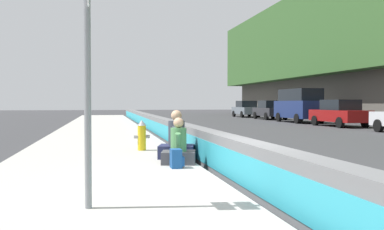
% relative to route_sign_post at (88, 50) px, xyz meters
% --- Properties ---
extents(ground_plane, '(160.00, 160.00, 0.00)m').
position_rel_route_sign_post_xyz_m(ground_plane, '(1.42, -2.71, -2.21)').
color(ground_plane, '#353538').
rests_on(ground_plane, ground).
extents(sidewalk_strip, '(80.00, 4.40, 0.14)m').
position_rel_route_sign_post_xyz_m(sidewalk_strip, '(1.42, -0.06, -2.14)').
color(sidewalk_strip, '#A8A59E').
rests_on(sidewalk_strip, ground_plane).
extents(jersey_barrier, '(76.00, 0.45, 0.85)m').
position_rel_route_sign_post_xyz_m(jersey_barrier, '(1.42, -2.71, -1.79)').
color(jersey_barrier, slate).
rests_on(jersey_barrier, ground_plane).
extents(route_sign_post, '(0.44, 0.09, 3.60)m').
position_rel_route_sign_post_xyz_m(route_sign_post, '(0.00, 0.00, 0.00)').
color(route_sign_post, gray).
rests_on(route_sign_post, sidewalk_strip).
extents(fire_hydrant, '(0.26, 0.46, 0.88)m').
position_rel_route_sign_post_xyz_m(fire_hydrant, '(6.51, -1.27, -1.62)').
color(fire_hydrant, gold).
rests_on(fire_hydrant, sidewalk_strip).
extents(seated_person_foreground, '(0.80, 0.88, 1.05)m').
position_rel_route_sign_post_xyz_m(seated_person_foreground, '(3.69, -1.85, -1.74)').
color(seated_person_foreground, '#424247').
rests_on(seated_person_foreground, sidewalk_strip).
extents(seated_person_middle, '(0.93, 1.02, 1.20)m').
position_rel_route_sign_post_xyz_m(seated_person_middle, '(4.66, -1.97, -1.70)').
color(seated_person_middle, '#23284C').
rests_on(seated_person_middle, sidewalk_strip).
extents(backpack, '(0.32, 0.28, 0.40)m').
position_rel_route_sign_post_xyz_m(backpack, '(3.10, -1.70, -1.88)').
color(backpack, navy).
rests_on(backpack, sidewalk_strip).
extents(parked_car_fourth, '(4.54, 2.03, 1.71)m').
position_rel_route_sign_post_xyz_m(parked_car_fourth, '(18.37, -14.86, -1.35)').
color(parked_car_fourth, maroon).
rests_on(parked_car_fourth, ground_plane).
extents(parked_car_midline, '(5.10, 2.11, 2.56)m').
position_rel_route_sign_post_xyz_m(parked_car_midline, '(23.88, -14.82, -0.86)').
color(parked_car_midline, navy).
rests_on(parked_car_midline, ground_plane).
extents(parked_car_far, '(4.55, 2.04, 1.71)m').
position_rel_route_sign_post_xyz_m(parked_car_far, '(29.89, -14.93, -1.35)').
color(parked_car_far, '#28282D').
rests_on(parked_car_far, ground_plane).
extents(parked_car_farther, '(4.53, 2.01, 1.71)m').
position_rel_route_sign_post_xyz_m(parked_car_farther, '(35.95, -14.77, -1.35)').
color(parked_car_farther, slate).
rests_on(parked_car_farther, ground_plane).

